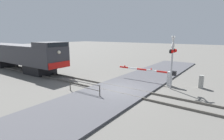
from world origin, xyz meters
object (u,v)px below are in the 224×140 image
locomotive (20,55)px  crossing_gate (162,75)px  guard_railing (84,86)px  crossing_signal (172,56)px  utility_cabinet (201,82)px

locomotive → crossing_gate: locomotive is taller
guard_railing → crossing_signal: bearing=-44.0°
crossing_gate → utility_cabinet: bearing=-73.3°
locomotive → crossing_signal: bearing=-80.8°
crossing_gate → utility_cabinet: crossing_gate is taller
locomotive → crossing_signal: (2.99, -18.50, 0.82)m
locomotive → crossing_signal: crossing_signal is taller
crossing_signal → utility_cabinet: 3.49m
guard_railing → locomotive: bearing=80.7°
crossing_gate → guard_railing: (-5.98, 3.98, -0.24)m
locomotive → guard_railing: 13.72m
crossing_signal → guard_railing: bearing=136.0°
crossing_gate → crossing_signal: bearing=-126.9°
guard_railing → utility_cabinet: bearing=-45.7°
crossing_gate → guard_railing: size_ratio=1.80×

